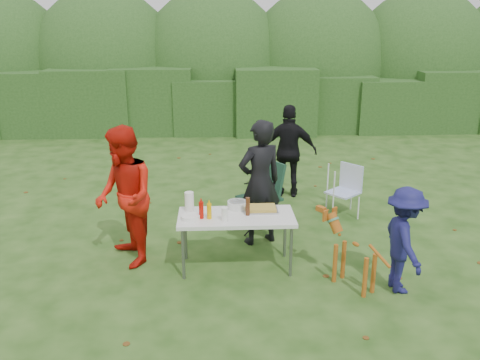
{
  "coord_description": "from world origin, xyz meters",
  "views": [
    {
      "loc": [
        0.0,
        -6.22,
        3.21
      ],
      "look_at": [
        0.35,
        0.51,
        1.0
      ],
      "focal_mm": 38.0,
      "sensor_mm": 36.0,
      "label": 1
    }
  ],
  "objects_px": {
    "dog": "(355,255)",
    "paper_towel_roll": "(189,202)",
    "person_red_jacket": "(125,197)",
    "person_black_puffy": "(289,151)",
    "person_cook": "(260,183)",
    "lawn_chair": "(343,190)",
    "camping_chair": "(259,194)",
    "child": "(404,240)",
    "ketchup_bottle": "(201,210)",
    "mustard_bottle": "(209,211)",
    "folding_table": "(236,219)",
    "beer_bottle": "(248,206)"
  },
  "relations": [
    {
      "from": "paper_towel_roll",
      "to": "person_cook",
      "type": "bearing_deg",
      "value": 30.99
    },
    {
      "from": "folding_table",
      "to": "dog",
      "type": "bearing_deg",
      "value": -22.69
    },
    {
      "from": "ketchup_bottle",
      "to": "beer_bottle",
      "type": "height_order",
      "value": "beer_bottle"
    },
    {
      "from": "person_red_jacket",
      "to": "beer_bottle",
      "type": "relative_size",
      "value": 7.79
    },
    {
      "from": "folding_table",
      "to": "child",
      "type": "relative_size",
      "value": 1.15
    },
    {
      "from": "person_red_jacket",
      "to": "person_cook",
      "type": "bearing_deg",
      "value": 83.01
    },
    {
      "from": "person_red_jacket",
      "to": "mustard_bottle",
      "type": "distance_m",
      "value": 1.15
    },
    {
      "from": "camping_chair",
      "to": "mustard_bottle",
      "type": "xyz_separation_m",
      "value": [
        -0.77,
        -1.5,
        0.33
      ]
    },
    {
      "from": "person_black_puffy",
      "to": "lawn_chair",
      "type": "height_order",
      "value": "person_black_puffy"
    },
    {
      "from": "mustard_bottle",
      "to": "person_red_jacket",
      "type": "bearing_deg",
      "value": 163.97
    },
    {
      "from": "ketchup_bottle",
      "to": "paper_towel_roll",
      "type": "xyz_separation_m",
      "value": [
        -0.16,
        0.26,
        0.02
      ]
    },
    {
      "from": "person_cook",
      "to": "camping_chair",
      "type": "xyz_separation_m",
      "value": [
        0.05,
        0.63,
        -0.4
      ]
    },
    {
      "from": "child",
      "to": "mustard_bottle",
      "type": "xyz_separation_m",
      "value": [
        -2.31,
        0.59,
        0.19
      ]
    },
    {
      "from": "child",
      "to": "beer_bottle",
      "type": "bearing_deg",
      "value": 68.22
    },
    {
      "from": "dog",
      "to": "person_red_jacket",
      "type": "bearing_deg",
      "value": 37.93
    },
    {
      "from": "folding_table",
      "to": "paper_towel_roll",
      "type": "relative_size",
      "value": 5.77
    },
    {
      "from": "person_black_puffy",
      "to": "camping_chair",
      "type": "relative_size",
      "value": 1.65
    },
    {
      "from": "person_red_jacket",
      "to": "person_black_puffy",
      "type": "bearing_deg",
      "value": 111.23
    },
    {
      "from": "person_cook",
      "to": "paper_towel_roll",
      "type": "relative_size",
      "value": 7.06
    },
    {
      "from": "folding_table",
      "to": "ketchup_bottle",
      "type": "height_order",
      "value": "ketchup_bottle"
    },
    {
      "from": "beer_bottle",
      "to": "person_red_jacket",
      "type": "bearing_deg",
      "value": 171.87
    },
    {
      "from": "person_red_jacket",
      "to": "camping_chair",
      "type": "xyz_separation_m",
      "value": [
        1.88,
        1.18,
        -0.42
      ]
    },
    {
      "from": "beer_bottle",
      "to": "person_cook",
      "type": "bearing_deg",
      "value": 73.85
    },
    {
      "from": "lawn_chair",
      "to": "mustard_bottle",
      "type": "xyz_separation_m",
      "value": [
        -2.2,
        -1.87,
        0.42
      ]
    },
    {
      "from": "dog",
      "to": "paper_towel_roll",
      "type": "height_order",
      "value": "paper_towel_roll"
    },
    {
      "from": "dog",
      "to": "mustard_bottle",
      "type": "relative_size",
      "value": 4.63
    },
    {
      "from": "person_red_jacket",
      "to": "mustard_bottle",
      "type": "xyz_separation_m",
      "value": [
        1.11,
        -0.32,
        -0.1
      ]
    },
    {
      "from": "person_red_jacket",
      "to": "person_black_puffy",
      "type": "height_order",
      "value": "person_red_jacket"
    },
    {
      "from": "person_red_jacket",
      "to": "person_black_puffy",
      "type": "relative_size",
      "value": 1.1
    },
    {
      "from": "folding_table",
      "to": "child",
      "type": "height_order",
      "value": "child"
    },
    {
      "from": "child",
      "to": "camping_chair",
      "type": "xyz_separation_m",
      "value": [
        -1.54,
        2.09,
        -0.14
      ]
    },
    {
      "from": "child",
      "to": "dog",
      "type": "height_order",
      "value": "child"
    },
    {
      "from": "person_red_jacket",
      "to": "dog",
      "type": "height_order",
      "value": "person_red_jacket"
    },
    {
      "from": "lawn_chair",
      "to": "child",
      "type": "bearing_deg",
      "value": 52.15
    },
    {
      "from": "person_cook",
      "to": "paper_towel_roll",
      "type": "height_order",
      "value": "person_cook"
    },
    {
      "from": "camping_chair",
      "to": "paper_towel_roll",
      "type": "distance_m",
      "value": 1.64
    },
    {
      "from": "paper_towel_roll",
      "to": "child",
      "type": "bearing_deg",
      "value": -18.55
    },
    {
      "from": "child",
      "to": "ketchup_bottle",
      "type": "distance_m",
      "value": 2.49
    },
    {
      "from": "person_cook",
      "to": "person_red_jacket",
      "type": "bearing_deg",
      "value": -6.37
    },
    {
      "from": "camping_chair",
      "to": "lawn_chair",
      "type": "bearing_deg",
      "value": 162.93
    },
    {
      "from": "dog",
      "to": "camping_chair",
      "type": "xyz_separation_m",
      "value": [
        -0.99,
        2.0,
        0.08
      ]
    },
    {
      "from": "person_black_puffy",
      "to": "lawn_chair",
      "type": "bearing_deg",
      "value": 139.27
    },
    {
      "from": "mustard_bottle",
      "to": "ketchup_bottle",
      "type": "height_order",
      "value": "ketchup_bottle"
    },
    {
      "from": "mustard_bottle",
      "to": "paper_towel_roll",
      "type": "relative_size",
      "value": 0.77
    },
    {
      "from": "person_cook",
      "to": "ketchup_bottle",
      "type": "xyz_separation_m",
      "value": [
        -0.82,
        -0.85,
        -0.07
      ]
    },
    {
      "from": "lawn_chair",
      "to": "ketchup_bottle",
      "type": "relative_size",
      "value": 3.85
    },
    {
      "from": "folding_table",
      "to": "lawn_chair",
      "type": "height_order",
      "value": "lawn_chair"
    },
    {
      "from": "dog",
      "to": "lawn_chair",
      "type": "xyz_separation_m",
      "value": [
        0.44,
        2.38,
        -0.02
      ]
    },
    {
      "from": "camping_chair",
      "to": "beer_bottle",
      "type": "distance_m",
      "value": 1.48
    },
    {
      "from": "person_red_jacket",
      "to": "dog",
      "type": "bearing_deg",
      "value": 50.31
    }
  ]
}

